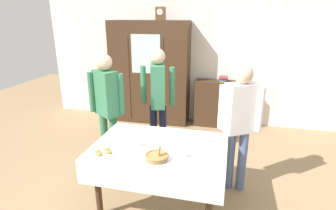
{
  "coord_description": "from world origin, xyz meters",
  "views": [
    {
      "loc": [
        0.72,
        -2.82,
        2.16
      ],
      "look_at": [
        0.0,
        0.2,
        1.11
      ],
      "focal_mm": 28.73,
      "sensor_mm": 36.0,
      "label": 1
    }
  ],
  "objects": [
    {
      "name": "ground_plane",
      "position": [
        0.0,
        0.0,
        0.0
      ],
      "size": [
        12.0,
        12.0,
        0.0
      ],
      "primitive_type": "plane",
      "color": "#997A56",
      "rests_on": "ground"
    },
    {
      "name": "back_wall",
      "position": [
        0.0,
        2.65,
        1.35
      ],
      "size": [
        6.4,
        0.1,
        2.7
      ],
      "primitive_type": "cube",
      "color": "silver",
      "rests_on": "ground"
    },
    {
      "name": "dining_table",
      "position": [
        0.0,
        -0.23,
        0.65
      ],
      "size": [
        1.49,
        1.03,
        0.76
      ],
      "color": "#3D2819",
      "rests_on": "ground"
    },
    {
      "name": "wall_cabinet",
      "position": [
        -0.9,
        2.35,
        1.03
      ],
      "size": [
        1.6,
        0.46,
        2.06
      ],
      "color": "#3D2819",
      "rests_on": "ground"
    },
    {
      "name": "mantel_clock",
      "position": [
        -0.66,
        2.35,
        2.18
      ],
      "size": [
        0.18,
        0.11,
        0.24
      ],
      "color": "brown",
      "rests_on": "wall_cabinet"
    },
    {
      "name": "bookshelf_low",
      "position": [
        0.58,
        2.41,
        0.46
      ],
      "size": [
        1.05,
        0.35,
        0.92
      ],
      "color": "#3D2819",
      "rests_on": "ground"
    },
    {
      "name": "book_stack",
      "position": [
        0.58,
        2.41,
        0.97
      ],
      "size": [
        0.18,
        0.22,
        0.1
      ],
      "color": "#B29333",
      "rests_on": "bookshelf_low"
    },
    {
      "name": "tea_cup_near_left",
      "position": [
        -0.23,
        -0.27,
        0.79
      ],
      "size": [
        0.13,
        0.13,
        0.06
      ],
      "color": "silver",
      "rests_on": "dining_table"
    },
    {
      "name": "tea_cup_far_left",
      "position": [
        0.15,
        -0.17,
        0.79
      ],
      "size": [
        0.13,
        0.13,
        0.06
      ],
      "color": "white",
      "rests_on": "dining_table"
    },
    {
      "name": "tea_cup_center",
      "position": [
        -0.23,
        0.08,
        0.79
      ],
      "size": [
        0.13,
        0.13,
        0.06
      ],
      "color": "white",
      "rests_on": "dining_table"
    },
    {
      "name": "tea_cup_mid_left",
      "position": [
        0.32,
        -0.39,
        0.79
      ],
      "size": [
        0.13,
        0.13,
        0.06
      ],
      "color": "silver",
      "rests_on": "dining_table"
    },
    {
      "name": "tea_cup_near_right",
      "position": [
        0.5,
        0.01,
        0.79
      ],
      "size": [
        0.13,
        0.13,
        0.06
      ],
      "color": "white",
      "rests_on": "dining_table"
    },
    {
      "name": "tea_cup_mid_right",
      "position": [
        0.09,
        0.06,
        0.79
      ],
      "size": [
        0.13,
        0.13,
        0.06
      ],
      "color": "silver",
      "rests_on": "dining_table"
    },
    {
      "name": "bread_basket",
      "position": [
        0.05,
        -0.51,
        0.8
      ],
      "size": [
        0.24,
        0.24,
        0.16
      ],
      "color": "#9E7542",
      "rests_on": "dining_table"
    },
    {
      "name": "pastry_plate",
      "position": [
        -0.53,
        -0.53,
        0.78
      ],
      "size": [
        0.28,
        0.28,
        0.05
      ],
      "color": "white",
      "rests_on": "dining_table"
    },
    {
      "name": "spoon_near_right",
      "position": [
        -0.33,
        -0.06,
        0.77
      ],
      "size": [
        0.12,
        0.02,
        0.01
      ],
      "color": "silver",
      "rests_on": "dining_table"
    },
    {
      "name": "spoon_mid_right",
      "position": [
        -0.44,
        -0.19,
        0.77
      ],
      "size": [
        0.12,
        0.02,
        0.01
      ],
      "color": "silver",
      "rests_on": "dining_table"
    },
    {
      "name": "person_by_cabinet",
      "position": [
        0.86,
        0.31,
        0.99
      ],
      "size": [
        0.52,
        0.36,
        1.62
      ],
      "color": "slate",
      "rests_on": "ground"
    },
    {
      "name": "person_behind_table_left",
      "position": [
        -0.92,
        0.41,
        1.02
      ],
      "size": [
        0.52,
        0.37,
        1.68
      ],
      "color": "#33704C",
      "rests_on": "ground"
    },
    {
      "name": "person_near_right_end",
      "position": [
        -0.32,
        0.88,
        1.05
      ],
      "size": [
        0.52,
        0.4,
        1.71
      ],
      "color": "#191E38",
      "rests_on": "ground"
    }
  ]
}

